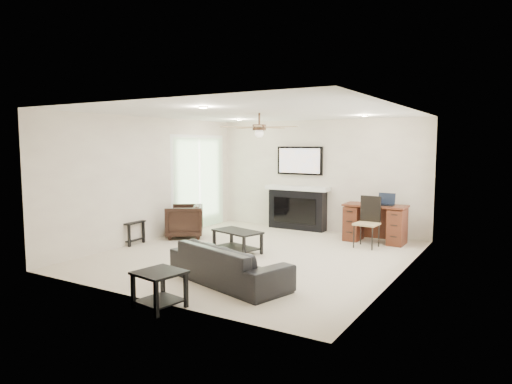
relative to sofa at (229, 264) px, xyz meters
The scene contains 10 objects.
room_shell 2.23m from the sofa, 100.92° to the left, with size 5.50×5.54×2.52m.
sofa is the anchor object (origin of this frame).
armchair 3.37m from the sofa, 140.41° to the left, with size 0.74×0.76×0.69m, color black.
coffee_table 1.84m from the sofa, 119.36° to the left, with size 0.90×0.50×0.40m, color black.
end_table_near 1.26m from the sofa, 96.84° to the right, with size 0.52×0.52×0.45m, color black.
end_table_left 3.34m from the sofa, 160.75° to the left, with size 0.50×0.50×0.45m, color black.
fireplace_unit 4.37m from the sofa, 102.86° to the left, with size 1.52×0.34×1.91m, color black.
desk 3.88m from the sofa, 75.23° to the left, with size 1.22×0.56×0.76m, color #3C1F0F.
desk_chair 3.35m from the sofa, 72.83° to the left, with size 0.42×0.44×0.97m, color black.
laptop 3.96m from the sofa, 72.32° to the left, with size 0.33×0.24×0.23m, color black.
Camera 1 is at (4.07, -6.84, 1.96)m, focal length 32.00 mm.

